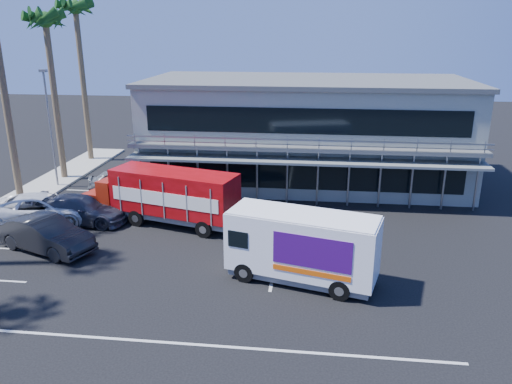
# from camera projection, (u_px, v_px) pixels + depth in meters

# --- Properties ---
(ground) EXTENTS (120.00, 120.00, 0.00)m
(ground) POSITION_uv_depth(u_px,v_px,m) (231.00, 268.00, 23.25)
(ground) COLOR black
(ground) RESTS_ON ground
(building) EXTENTS (22.40, 12.00, 7.30)m
(building) POSITION_uv_depth(u_px,v_px,m) (305.00, 130.00, 35.87)
(building) COLOR gray
(building) RESTS_ON ground
(curb_strip) EXTENTS (3.00, 32.00, 0.16)m
(curb_strip) POSITION_uv_depth(u_px,v_px,m) (6.00, 210.00, 30.54)
(curb_strip) COLOR #A5A399
(curb_strip) RESTS_ON ground
(palm_e) EXTENTS (2.80, 2.80, 12.25)m
(palm_e) POSITION_uv_depth(u_px,v_px,m) (46.00, 29.00, 33.84)
(palm_e) COLOR brown
(palm_e) RESTS_ON ground
(palm_f) EXTENTS (2.80, 2.80, 13.25)m
(palm_f) POSITION_uv_depth(u_px,v_px,m) (76.00, 17.00, 38.80)
(palm_f) COLOR brown
(palm_f) RESTS_ON ground
(light_pole_far) EXTENTS (0.50, 0.25, 8.09)m
(light_pole_far) POSITION_uv_depth(u_px,v_px,m) (50.00, 124.00, 33.79)
(light_pole_far) COLOR gray
(light_pole_far) RESTS_ON ground
(red_truck) EXTENTS (9.54, 4.58, 3.13)m
(red_truck) POSITION_uv_depth(u_px,v_px,m) (165.00, 195.00, 28.11)
(red_truck) COLOR maroon
(red_truck) RESTS_ON ground
(white_van) EXTENTS (6.81, 3.82, 3.16)m
(white_van) POSITION_uv_depth(u_px,v_px,m) (302.00, 246.00, 21.57)
(white_van) COLOR white
(white_van) RESTS_ON ground
(parked_car_b) EXTENTS (5.52, 3.59, 1.72)m
(parked_car_b) POSITION_uv_depth(u_px,v_px,m) (46.00, 234.00, 24.87)
(parked_car_b) COLOR black
(parked_car_b) RESTS_ON ground
(parked_car_c) EXTENTS (6.54, 4.05, 1.69)m
(parked_car_c) POSITION_uv_depth(u_px,v_px,m) (43.00, 209.00, 28.41)
(parked_car_c) COLOR white
(parked_car_c) RESTS_ON ground
(parked_car_d) EXTENTS (5.52, 2.37, 1.58)m
(parked_car_d) POSITION_uv_depth(u_px,v_px,m) (80.00, 210.00, 28.45)
(parked_car_d) COLOR #333544
(parked_car_d) RESTS_ON ground
(parked_car_e) EXTENTS (4.53, 2.95, 1.43)m
(parked_car_e) POSITION_uv_depth(u_px,v_px,m) (120.00, 180.00, 34.26)
(parked_car_e) COLOR slate
(parked_car_e) RESTS_ON ground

